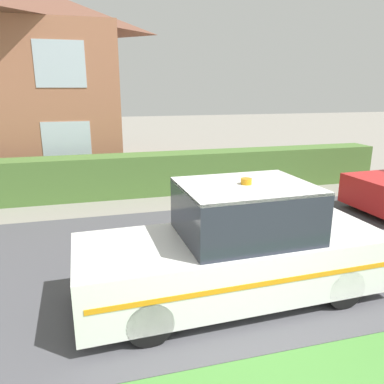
{
  "coord_description": "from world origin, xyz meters",
  "views": [
    {
      "loc": [
        -1.7,
        -1.97,
        2.98
      ],
      "look_at": [
        0.11,
        4.73,
        1.05
      ],
      "focal_mm": 35.0,
      "sensor_mm": 36.0,
      "label": 1
    }
  ],
  "objects": [
    {
      "name": "road_strip",
      "position": [
        0.0,
        4.07,
        0.01
      ],
      "size": [
        28.0,
        5.47,
        0.01
      ],
      "primitive_type": "cube",
      "color": "#4C4C51",
      "rests_on": "ground"
    },
    {
      "name": "garden_hedge",
      "position": [
        0.16,
        8.55,
        0.58
      ],
      "size": [
        13.86,
        0.88,
        1.17
      ],
      "primitive_type": "cube",
      "color": "#4C7233",
      "rests_on": "ground"
    },
    {
      "name": "police_car",
      "position": [
        0.2,
        2.64,
        0.76
      ],
      "size": [
        4.46,
        1.75,
        1.77
      ],
      "rotation": [
        0.0,
        0.0,
        3.17
      ],
      "color": "black",
      "rests_on": "road_strip"
    },
    {
      "name": "house_left",
      "position": [
        -4.42,
        13.1,
        3.42
      ],
      "size": [
        7.73,
        6.84,
        6.72
      ],
      "color": "#A86B4C",
      "rests_on": "ground"
    }
  ]
}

